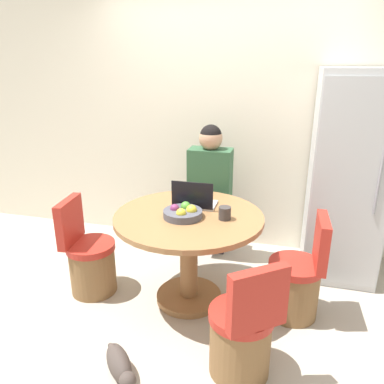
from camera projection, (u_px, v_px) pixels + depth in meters
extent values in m
plane|color=#B2A899|center=(189.00, 315.00, 2.92)|extent=(12.00, 12.00, 0.00)
cube|color=silver|center=(226.00, 121.00, 3.76)|extent=(7.00, 0.06, 2.60)
cube|color=silver|center=(347.00, 177.00, 3.26)|extent=(0.62, 0.65, 1.83)
cube|color=#AFB2B5|center=(352.00, 189.00, 2.96)|extent=(0.59, 0.01, 1.72)
cylinder|color=gray|center=(379.00, 181.00, 2.87)|extent=(0.02, 0.02, 0.55)
cylinder|color=olive|center=(189.00, 296.00, 3.11)|extent=(0.54, 0.54, 0.05)
cylinder|color=olive|center=(189.00, 258.00, 2.99)|extent=(0.14, 0.14, 0.67)
cylinder|color=olive|center=(189.00, 217.00, 2.88)|extent=(1.15, 1.15, 0.04)
cylinder|color=brown|center=(293.00, 291.00, 2.88)|extent=(0.38, 0.38, 0.39)
cylinder|color=#AD281E|center=(296.00, 266.00, 2.81)|extent=(0.40, 0.40, 0.06)
cube|color=#AD281E|center=(321.00, 242.00, 2.70)|extent=(0.08, 0.37, 0.38)
cylinder|color=brown|center=(93.00, 270.00, 3.18)|extent=(0.38, 0.38, 0.39)
cylinder|color=#AD281E|center=(91.00, 246.00, 3.10)|extent=(0.40, 0.40, 0.06)
cube|color=#AD281E|center=(70.00, 221.00, 3.05)|extent=(0.11, 0.37, 0.38)
cylinder|color=brown|center=(240.00, 345.00, 2.34)|extent=(0.38, 0.38, 0.39)
cylinder|color=#AD281E|center=(241.00, 315.00, 2.27)|extent=(0.40, 0.40, 0.06)
cube|color=#AD281E|center=(258.00, 300.00, 2.05)|extent=(0.33, 0.28, 0.38)
cube|color=#2D2D38|center=(212.00, 230.00, 3.86)|extent=(0.28, 0.16, 0.45)
cube|color=#2D2D38|center=(211.00, 205.00, 3.71)|extent=(0.32, 0.36, 0.14)
cube|color=#2D5638|center=(210.00, 176.00, 3.53)|extent=(0.40, 0.22, 0.52)
sphere|color=tan|center=(211.00, 138.00, 3.41)|extent=(0.22, 0.22, 0.22)
sphere|color=black|center=(211.00, 135.00, 3.40)|extent=(0.20, 0.20, 0.20)
cube|color=#B7B7BC|center=(196.00, 204.00, 3.06)|extent=(0.33, 0.22, 0.02)
cube|color=black|center=(192.00, 195.00, 2.92)|extent=(0.33, 0.01, 0.21)
cylinder|color=#4C4C56|center=(183.00, 214.00, 2.81)|extent=(0.30, 0.30, 0.05)
sphere|color=gold|center=(192.00, 210.00, 2.80)|extent=(0.08, 0.08, 0.08)
sphere|color=#4C9333|center=(186.00, 207.00, 2.86)|extent=(0.08, 0.08, 0.08)
sphere|color=#7A2D5B|center=(175.00, 209.00, 2.83)|extent=(0.07, 0.07, 0.07)
sphere|color=gold|center=(181.00, 213.00, 2.74)|extent=(0.07, 0.07, 0.07)
cylinder|color=#383333|center=(225.00, 213.00, 2.77)|extent=(0.09, 0.09, 0.10)
ellipsoid|color=#473D38|center=(119.00, 363.00, 2.34)|extent=(0.32, 0.33, 0.18)
sphere|color=#473D38|center=(128.00, 380.00, 2.18)|extent=(0.10, 0.10, 0.10)
cylinder|color=#473D38|center=(112.00, 346.00, 2.46)|extent=(0.12, 0.13, 0.11)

